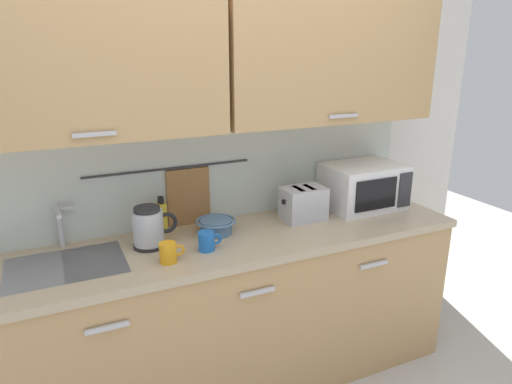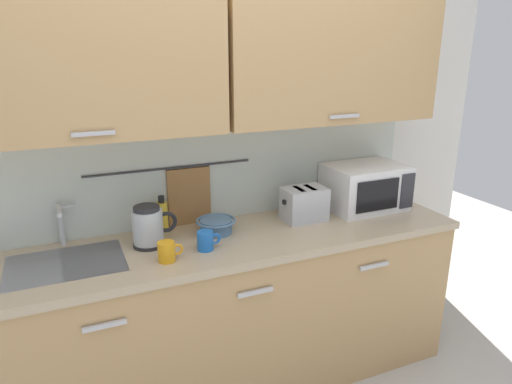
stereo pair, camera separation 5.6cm
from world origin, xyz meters
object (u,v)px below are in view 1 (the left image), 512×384
Objects in this scene: toaster at (303,203)px; mug_by_kettle at (207,241)px; mixing_bowl at (216,225)px; electric_kettle at (149,228)px; dish_soap_bottle at (162,216)px; mug_near_sink at (169,252)px; microwave at (363,186)px.

mug_by_kettle is (-0.64, -0.17, -0.05)m from toaster.
mixing_bowl is 1.78× the size of mug_by_kettle.
toaster reaches higher than mixing_bowl.
dish_soap_bottle is at bearing 58.41° from electric_kettle.
dish_soap_bottle is 0.29m from mixing_bowl.
mixing_bowl is 0.53m from toaster.
dish_soap_bottle reaches higher than toaster.
electric_kettle reaches higher than dish_soap_bottle.
mug_near_sink is 1.00× the size of mug_by_kettle.
microwave is at bearing 1.15° from mixing_bowl.
electric_kettle is at bearing 100.83° from mug_near_sink.
toaster is (0.84, 0.22, 0.05)m from mug_near_sink.
mug_near_sink is at bearing -168.95° from microwave.
microwave is 1.31m from mug_near_sink.
microwave is at bearing 11.05° from mug_near_sink.
electric_kettle is 0.88m from toaster.
toaster is at bearing -1.52° from mixing_bowl.
electric_kettle is at bearing -178.21° from microwave.
dish_soap_bottle is 0.36m from mug_by_kettle.
mug_by_kettle is at bearing -122.02° from mixing_bowl.
mixing_bowl is (0.25, -0.15, -0.04)m from dish_soap_bottle.
electric_kettle is 1.06× the size of mixing_bowl.
mug_by_kettle is (-0.11, -0.18, 0.00)m from mixing_bowl.
microwave is 0.97m from mixing_bowl.
mug_near_sink is 0.47× the size of toaster.
electric_kettle is 0.36m from mixing_bowl.
dish_soap_bottle is 0.38m from mug_near_sink.
electric_kettle reaches higher than mug_near_sink.
dish_soap_bottle reaches higher than mug_near_sink.
mug_near_sink is (-0.06, -0.38, -0.04)m from dish_soap_bottle.
mug_by_kettle is (0.14, -0.33, -0.04)m from dish_soap_bottle.
toaster is (0.88, 0.01, -0.01)m from electric_kettle.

